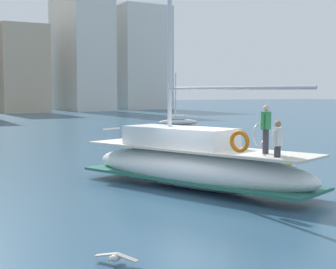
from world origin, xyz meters
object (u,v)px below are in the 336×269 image
Objects in this scene: main_sailboat at (193,163)px; mooring_buoy at (285,163)px; seagull at (116,257)px; moored_catamaran at (178,121)px.

main_sailboat is 12.69× the size of mooring_buoy.
mooring_buoy reaches higher than seagull.
moored_catamaran is 30.14m from mooring_buoy.
moored_catamaran reaches higher than mooring_buoy.
main_sailboat is 13.97× the size of seagull.
mooring_buoy is at bearing 34.75° from seagull.
main_sailboat is 6.79m from mooring_buoy.
seagull is (-5.67, -6.17, -0.75)m from main_sailboat.
main_sailboat is at bearing 47.45° from seagull.
main_sailboat is at bearing -161.09° from mooring_buoy.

